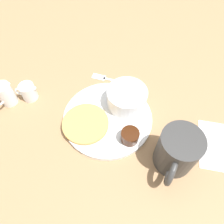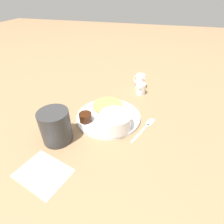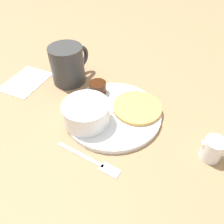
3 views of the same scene
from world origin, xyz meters
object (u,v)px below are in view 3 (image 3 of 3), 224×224
(plate, at_px, (113,113))
(coffee_mug, at_px, (68,64))
(creamer_pitcher_near, at_px, (213,149))
(bowl, at_px, (86,112))
(fork, at_px, (95,162))

(plate, relative_size, coffee_mug, 1.91)
(creamer_pitcher_near, bearing_deg, bowl, -100.38)
(plate, relative_size, creamer_pitcher_near, 3.79)
(fork, bearing_deg, bowl, -158.81)
(bowl, bearing_deg, creamer_pitcher_near, 79.62)
(bowl, height_order, coffee_mug, coffee_mug)
(creamer_pitcher_near, relative_size, fork, 0.43)
(bowl, height_order, creamer_pitcher_near, bowl)
(coffee_mug, xyz_separation_m, fork, (0.26, 0.13, -0.05))
(plate, bearing_deg, coffee_mug, -130.93)
(creamer_pitcher_near, distance_m, fork, 0.23)
(plate, xyz_separation_m, coffee_mug, (-0.12, -0.14, 0.05))
(fork, bearing_deg, plate, 173.73)
(plate, bearing_deg, bowl, -53.54)
(plate, relative_size, fork, 1.63)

